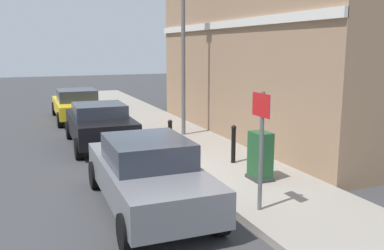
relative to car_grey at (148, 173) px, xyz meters
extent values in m
plane|color=#38383A|center=(0.98, 1.24, -0.75)|extent=(80.00, 80.00, 0.00)
cube|color=gray|center=(2.80, 7.24, -0.67)|extent=(2.77, 30.00, 0.15)
cube|color=#937256|center=(7.70, 5.16, 2.85)|extent=(7.03, 11.84, 7.21)
cube|color=silver|center=(4.14, 5.16, 3.23)|extent=(0.12, 11.84, 0.24)
cube|color=slate|center=(0.00, 0.00, -0.11)|extent=(1.80, 4.42, 0.64)
cube|color=#2D333D|center=(0.00, 0.00, 0.46)|extent=(1.56, 1.90, 0.52)
cylinder|color=black|center=(-0.80, 1.66, -0.43)|extent=(0.23, 0.64, 0.64)
cylinder|color=black|center=(0.84, 1.64, -0.43)|extent=(0.23, 0.64, 0.64)
cylinder|color=black|center=(-0.84, -1.64, -0.43)|extent=(0.23, 0.64, 0.64)
cylinder|color=black|center=(0.80, -1.66, -0.43)|extent=(0.23, 0.64, 0.64)
cube|color=black|center=(0.07, 5.89, -0.08)|extent=(1.90, 4.10, 0.69)
cube|color=#2D333D|center=(0.07, 5.91, 0.45)|extent=(1.64, 1.75, 0.42)
cylinder|color=black|center=(-0.77, 7.39, -0.43)|extent=(0.23, 0.64, 0.64)
cylinder|color=black|center=(0.96, 7.36, -0.43)|extent=(0.23, 0.64, 0.64)
cylinder|color=black|center=(-0.82, 4.42, -0.43)|extent=(0.23, 0.64, 0.64)
cylinder|color=black|center=(0.91, 4.39, -0.43)|extent=(0.23, 0.64, 0.64)
cube|color=gold|center=(0.00, 11.39, -0.15)|extent=(1.89, 4.49, 0.56)
cube|color=#2D333D|center=(0.00, 11.24, 0.37)|extent=(1.64, 1.89, 0.53)
cylinder|color=black|center=(-0.85, 13.08, -0.43)|extent=(0.23, 0.64, 0.64)
cylinder|color=black|center=(0.89, 13.06, -0.43)|extent=(0.23, 0.64, 0.64)
cylinder|color=black|center=(-0.88, 9.71, -0.43)|extent=(0.23, 0.64, 0.64)
cylinder|color=black|center=(0.85, 9.69, -0.43)|extent=(0.23, 0.64, 0.64)
cube|color=#1E4C28|center=(2.86, 0.37, -0.02)|extent=(0.40, 0.55, 1.15)
cube|color=#333333|center=(2.86, 0.37, -0.56)|extent=(0.46, 0.61, 0.08)
cylinder|color=black|center=(2.96, 1.91, -0.12)|extent=(0.12, 0.12, 0.95)
sphere|color=black|center=(2.96, 1.91, 0.37)|extent=(0.14, 0.14, 0.14)
cylinder|color=black|center=(1.66, 3.37, -0.12)|extent=(0.12, 0.12, 0.95)
sphere|color=black|center=(1.66, 3.37, 0.37)|extent=(0.14, 0.14, 0.14)
cylinder|color=#59595B|center=(1.87, -1.25, 0.55)|extent=(0.08, 0.08, 2.30)
cube|color=white|center=(1.85, -1.25, 1.45)|extent=(0.03, 0.56, 0.40)
cube|color=red|center=(1.84, -1.25, 1.45)|extent=(0.01, 0.60, 0.44)
cylinder|color=#59595B|center=(3.05, 5.89, 2.15)|extent=(0.14, 0.14, 5.50)
camera|label=1|loc=(-2.24, -7.84, 2.51)|focal=39.03mm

